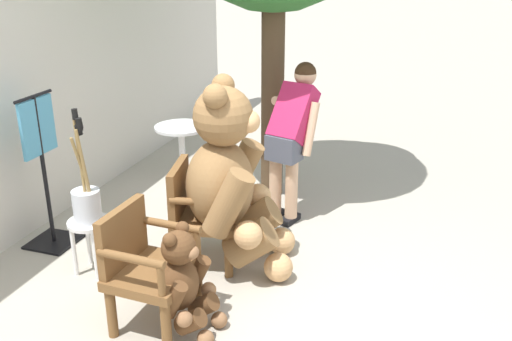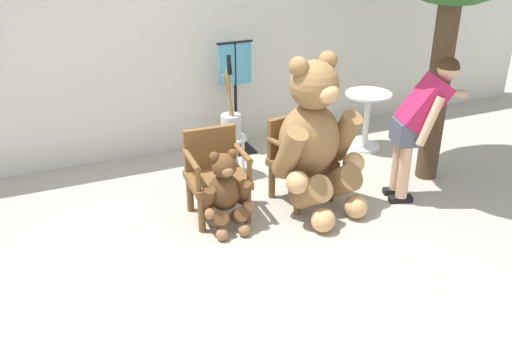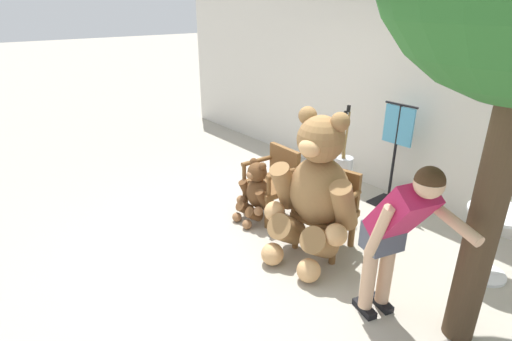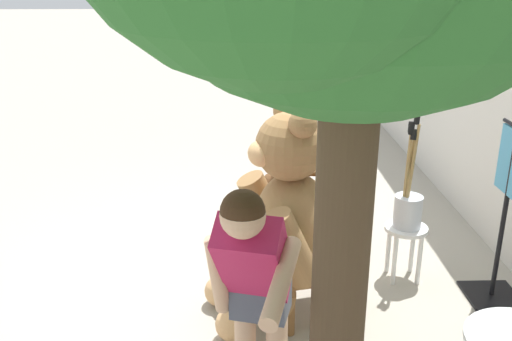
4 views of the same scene
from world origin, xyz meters
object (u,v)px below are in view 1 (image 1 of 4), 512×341
teddy_bear_small (184,282)px  teddy_bear_large (230,179)px  round_side_table (182,150)px  white_stool (90,232)px  brush_bucket (86,199)px  clothing_display_stand (44,168)px  person_visitor (292,129)px  wooden_chair_left (146,265)px  wooden_chair_right (200,211)px

teddy_bear_small → teddy_bear_large: bearing=1.2°
round_side_table → white_stool: bearing=-178.5°
brush_bucket → clothing_display_stand: bearing=64.2°
person_visitor → round_side_table: 1.39m
white_stool → clothing_display_stand: bearing=64.2°
teddy_bear_small → clothing_display_stand: size_ratio=0.58×
teddy_bear_large → brush_bucket: bearing=115.1°
round_side_table → wooden_chair_left: bearing=-160.2°
brush_bucket → wooden_chair_right: bearing=-59.5°
wooden_chair_right → teddy_bear_small: 0.95m
teddy_bear_large → brush_bucket: size_ratio=1.71×
teddy_bear_small → clothing_display_stand: 1.86m
person_visitor → round_side_table: size_ratio=2.07×
person_visitor → brush_bucket: 1.99m
wooden_chair_right → person_visitor: size_ratio=0.58×
teddy_bear_large → brush_bucket: teddy_bear_large is taller
clothing_display_stand → wooden_chair_right: bearing=-83.9°
teddy_bear_large → teddy_bear_small: teddy_bear_large is taller
wooden_chair_left → white_stool: wooden_chair_left is taller
teddy_bear_large → person_visitor: (1.06, -0.21, 0.12)m
person_visitor → clothing_display_stand: size_ratio=1.09×
round_side_table → teddy_bear_large: bearing=-140.9°
wooden_chair_right → clothing_display_stand: size_ratio=0.63×
clothing_display_stand → brush_bucket: bearing=-115.8°
wooden_chair_right → brush_bucket: brush_bucket is taller
person_visitor → clothing_display_stand: (-1.24, 1.86, -0.18)m
wooden_chair_right → brush_bucket: 0.90m
wooden_chair_right → person_visitor: (1.09, -0.48, 0.43)m
wooden_chair_left → round_side_table: bearing=19.8°
brush_bucket → clothing_display_stand: size_ratio=0.67×
teddy_bear_small → brush_bucket: size_ratio=0.86×
wooden_chair_left → white_stool: size_ratio=1.87×
brush_bucket → wooden_chair_left: bearing=-120.9°
wooden_chair_left → clothing_display_stand: clothing_display_stand is taller
brush_bucket → teddy_bear_small: bearing=-113.7°
wooden_chair_left → brush_bucket: size_ratio=0.93×
round_side_table → person_visitor: bearing=-101.7°
teddy_bear_large → person_visitor: bearing=-11.5°
wooden_chair_right → person_visitor: person_visitor is taller
person_visitor → teddy_bear_large: bearing=168.5°
wooden_chair_right → teddy_bear_large: 0.41m
wooden_chair_left → clothing_display_stand: 1.60m
wooden_chair_right → round_side_table: (1.36, 0.81, -0.01)m
white_stool → round_side_table: (1.80, 0.05, 0.09)m
teddy_bear_large → person_visitor: 1.09m
teddy_bear_large → round_side_table: 1.74m
brush_bucket → white_stool: bearing=57.4°
person_visitor → white_stool: size_ratio=3.24×
wooden_chair_right → teddy_bear_small: size_ratio=1.09×
wooden_chair_left → teddy_bear_small: (-0.00, -0.28, -0.08)m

